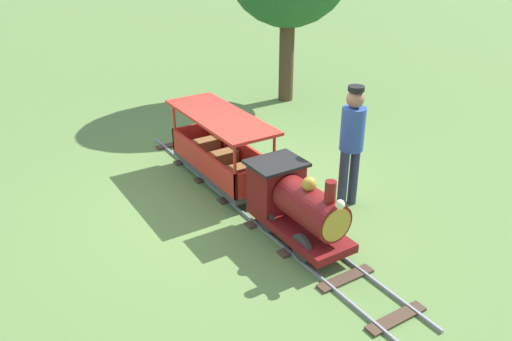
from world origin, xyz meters
TOP-DOWN VIEW (x-y plane):
  - ground_plane at (0.00, 0.00)m, footprint 60.00×60.00m
  - track at (0.00, 0.36)m, footprint 0.68×5.70m
  - locomotive at (0.00, 1.23)m, footprint 0.64×1.45m
  - passenger_car at (0.00, -0.54)m, footprint 0.74×2.00m
  - conductor_person at (-1.06, 0.95)m, footprint 0.30×0.30m

SIDE VIEW (x-z plane):
  - ground_plane at x=0.00m, z-range 0.00..0.00m
  - track at x=0.00m, z-range 0.00..0.04m
  - passenger_car at x=0.00m, z-range -0.06..0.91m
  - locomotive at x=0.00m, z-range 0.00..0.97m
  - conductor_person at x=-1.06m, z-range 0.15..1.77m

